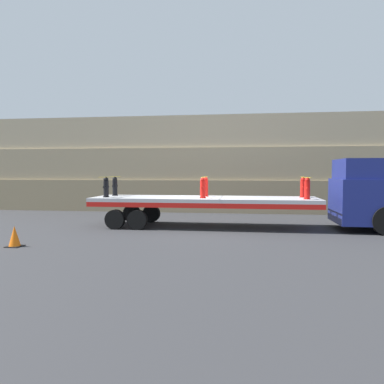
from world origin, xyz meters
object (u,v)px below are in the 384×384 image
object	(u,v)px
fire_hydrant_black_near_0	(106,187)
fire_hydrant_red_far_1	(206,187)
traffic_cone	(15,236)
truck_cab	(367,195)
fire_hydrant_black_far_0	(115,186)
flatbed_trailer	(193,202)
fire_hydrant_red_near_2	(307,189)
fire_hydrant_red_near_1	(203,188)
fire_hydrant_red_far_2	(303,188)

from	to	relation	value
fire_hydrant_black_near_0	fire_hydrant_red_far_1	world-z (taller)	same
fire_hydrant_black_near_0	fire_hydrant_red_far_1	size ratio (longest dim) A/B	1.00
traffic_cone	fire_hydrant_black_near_0	bearing A→B (deg)	73.95
truck_cab	fire_hydrant_black_far_0	bearing A→B (deg)	177.08
flatbed_trailer	fire_hydrant_red_far_1	bearing A→B (deg)	47.54
fire_hydrant_red_near_2	traffic_cone	world-z (taller)	fire_hydrant_red_near_2
fire_hydrant_red_near_1	fire_hydrant_red_near_2	size ratio (longest dim) A/B	1.00
flatbed_trailer	traffic_cone	xyz separation A→B (m)	(-5.03, -5.13, -0.74)
fire_hydrant_red_near_2	fire_hydrant_red_near_1	bearing A→B (deg)	180.00
truck_cab	fire_hydrant_black_far_0	distance (m)	10.92
fire_hydrant_black_far_0	fire_hydrant_red_near_1	world-z (taller)	same
truck_cab	fire_hydrant_red_near_2	bearing A→B (deg)	-167.21
fire_hydrant_red_far_1	fire_hydrant_red_near_2	distance (m)	4.37
fire_hydrant_red_far_2	flatbed_trailer	bearing A→B (deg)	-173.30
flatbed_trailer	fire_hydrant_black_far_0	bearing A→B (deg)	171.48
fire_hydrant_red_near_1	fire_hydrant_red_far_1	distance (m)	1.11
fire_hydrant_black_near_0	traffic_cone	distance (m)	4.96
fire_hydrant_black_far_0	fire_hydrant_red_near_2	distance (m)	8.52
fire_hydrant_black_far_0	fire_hydrant_red_far_2	bearing A→B (deg)	0.00
truck_cab	traffic_cone	size ratio (longest dim) A/B	4.35
flatbed_trailer	fire_hydrant_red_far_1	distance (m)	0.99
fire_hydrant_red_near_1	traffic_cone	size ratio (longest dim) A/B	1.30
fire_hydrant_red_far_1	fire_hydrant_red_far_2	xyz separation A→B (m)	(4.22, 0.00, 0.00)
flatbed_trailer	fire_hydrant_red_near_1	xyz separation A→B (m)	(0.51, -0.56, 0.64)
fire_hydrant_black_near_0	fire_hydrant_red_near_2	xyz separation A→B (m)	(8.45, 0.00, 0.00)
fire_hydrant_black_near_0	fire_hydrant_red_far_2	bearing A→B (deg)	7.50
flatbed_trailer	fire_hydrant_red_near_1	bearing A→B (deg)	-47.54
fire_hydrant_red_far_1	traffic_cone	xyz separation A→B (m)	(-5.54, -5.69, -1.39)
fire_hydrant_red_far_1	traffic_cone	size ratio (longest dim) A/B	1.30
fire_hydrant_red_far_1	fire_hydrant_red_near_2	world-z (taller)	same
fire_hydrant_black_far_0	fire_hydrant_red_far_1	bearing A→B (deg)	0.00
truck_cab	fire_hydrant_red_far_1	bearing A→B (deg)	175.24
fire_hydrant_black_near_0	traffic_cone	size ratio (longest dim) A/B	1.30
fire_hydrant_red_near_2	fire_hydrant_black_near_0	bearing A→B (deg)	180.00
fire_hydrant_black_far_0	fire_hydrant_red_far_2	distance (m)	8.45
truck_cab	fire_hydrant_red_near_2	distance (m)	2.52
fire_hydrant_black_near_0	fire_hydrant_red_near_2	world-z (taller)	same
truck_cab	fire_hydrant_red_near_2	xyz separation A→B (m)	(-2.45, -0.56, 0.25)
flatbed_trailer	fire_hydrant_black_near_0	world-z (taller)	fire_hydrant_black_near_0
fire_hydrant_black_near_0	fire_hydrant_red_far_1	distance (m)	4.37
fire_hydrant_red_far_1	fire_hydrant_red_near_1	bearing A→B (deg)	-90.00
truck_cab	flatbed_trailer	bearing A→B (deg)	180.00
traffic_cone	fire_hydrant_red_far_2	bearing A→B (deg)	30.22
fire_hydrant_red_far_2	fire_hydrant_red_near_1	bearing A→B (deg)	-165.24
fire_hydrant_red_near_1	fire_hydrant_red_far_1	world-z (taller)	same
truck_cab	fire_hydrant_red_far_2	size ratio (longest dim) A/B	3.34
flatbed_trailer	fire_hydrant_red_far_2	distance (m)	4.81
fire_hydrant_black_far_0	fire_hydrant_red_far_2	size ratio (longest dim) A/B	1.00
fire_hydrant_red_near_1	traffic_cone	distance (m)	7.32
fire_hydrant_red_near_1	traffic_cone	xyz separation A→B (m)	(-5.54, -4.58, -1.39)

